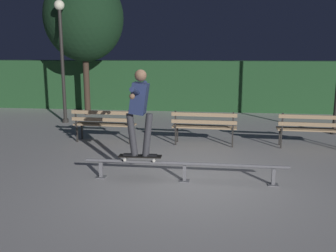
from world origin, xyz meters
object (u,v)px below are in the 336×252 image
object	(u,v)px
grind_rail	(185,167)
park_bench_leftmost	(104,122)
park_bench_right_center	(312,127)
tree_far_left	(84,18)
lamp_post_left	(61,46)
skateboard	(140,156)
park_bench_left_center	(204,124)
skateboarder	(140,106)

from	to	relation	value
grind_rail	park_bench_leftmost	size ratio (longest dim) A/B	2.27
park_bench_leftmost	park_bench_right_center	distance (m)	5.14
tree_far_left	grind_rail	bearing A→B (deg)	-58.45
park_bench_leftmost	tree_far_left	size ratio (longest dim) A/B	0.32
park_bench_leftmost	lamp_post_left	world-z (taller)	lamp_post_left
park_bench_leftmost	tree_far_left	world-z (taller)	tree_far_left
skateboard	park_bench_leftmost	world-z (taller)	park_bench_leftmost
skateboard	lamp_post_left	bearing A→B (deg)	124.64
skateboard	park_bench_right_center	size ratio (longest dim) A/B	0.49
lamp_post_left	grind_rail	bearing A→B (deg)	-49.74
park_bench_left_center	lamp_post_left	distance (m)	5.66
skateboard	lamp_post_left	world-z (taller)	lamp_post_left
park_bench_leftmost	skateboard	bearing A→B (deg)	-60.77
skateboarder	park_bench_right_center	world-z (taller)	skateboarder
skateboarder	park_bench_left_center	xyz separation A→B (m)	(1.06, 2.69, -0.83)
skateboarder	tree_far_left	distance (m)	8.01
grind_rail	skateboarder	size ratio (longest dim) A/B	2.36
park_bench_right_center	lamp_post_left	bearing A→B (deg)	160.75
tree_far_left	park_bench_left_center	bearing A→B (deg)	-43.21
skateboard	park_bench_right_center	xyz separation A→B (m)	(3.63, 2.69, 0.11)
grind_rail	skateboarder	world-z (taller)	skateboarder
skateboarder	lamp_post_left	distance (m)	6.44
park_bench_leftmost	tree_far_left	bearing A→B (deg)	114.51
skateboarder	tree_far_left	size ratio (longest dim) A/B	0.31
skateboard	park_bench_right_center	bearing A→B (deg)	36.51
lamp_post_left	park_bench_right_center	bearing A→B (deg)	-19.25
lamp_post_left	park_bench_leftmost	bearing A→B (deg)	-50.29
skateboarder	skateboard	bearing A→B (deg)	-177.98
park_bench_left_center	tree_far_left	distance (m)	6.84
park_bench_leftmost	park_bench_left_center	bearing A→B (deg)	0.00
park_bench_leftmost	park_bench_left_center	size ratio (longest dim) A/B	1.00
skateboard	park_bench_left_center	world-z (taller)	park_bench_left_center
grind_rail	lamp_post_left	distance (m)	7.19
skateboard	park_bench_left_center	size ratio (longest dim) A/B	0.49
park_bench_leftmost	park_bench_right_center	bearing A→B (deg)	0.00
park_bench_left_center	tree_far_left	bearing A→B (deg)	136.79
skateboarder	tree_far_left	bearing A→B (deg)	116.41
skateboard	skateboarder	world-z (taller)	skateboarder
skateboard	park_bench_right_center	distance (m)	4.52
grind_rail	park_bench_left_center	bearing A→B (deg)	84.69
park_bench_right_center	park_bench_leftmost	bearing A→B (deg)	180.00
skateboarder	park_bench_left_center	world-z (taller)	skateboarder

